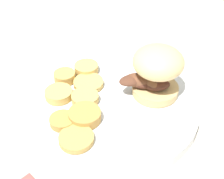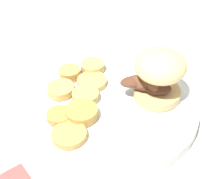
{
  "view_description": "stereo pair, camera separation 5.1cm",
  "coord_description": "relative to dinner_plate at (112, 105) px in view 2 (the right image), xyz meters",
  "views": [
    {
      "loc": [
        0.2,
        -0.34,
        0.38
      ],
      "look_at": [
        0.0,
        0.0,
        0.05
      ],
      "focal_mm": 50.0,
      "sensor_mm": 36.0,
      "label": 1
    },
    {
      "loc": [
        0.24,
        -0.31,
        0.38
      ],
      "look_at": [
        0.0,
        0.0,
        0.05
      ],
      "focal_mm": 50.0,
      "sensor_mm": 36.0,
      "label": 2
    }
  ],
  "objects": [
    {
      "name": "potato_round_6",
      "position": [
        -0.04,
        -0.02,
        0.02
      ],
      "size": [
        0.05,
        0.05,
        0.01
      ],
      "primitive_type": "cylinder",
      "color": "tan",
      "rests_on": "dinner_plate"
    },
    {
      "name": "potato_round_2",
      "position": [
        -0.09,
        0.05,
        0.02
      ],
      "size": [
        0.05,
        0.05,
        0.01
      ],
      "primitive_type": "cylinder",
      "color": "tan",
      "rests_on": "dinner_plate"
    },
    {
      "name": "potato_round_4",
      "position": [
        -0.06,
        0.02,
        0.01
      ],
      "size": [
        0.05,
        0.05,
        0.01
      ],
      "primitive_type": "cylinder",
      "color": "tan",
      "rests_on": "dinner_plate"
    },
    {
      "name": "fork",
      "position": [
        -0.2,
        0.22,
        -0.01
      ],
      "size": [
        0.14,
        0.15,
        0.0
      ],
      "color": "silver",
      "rests_on": "ground_plane"
    },
    {
      "name": "potato_round_7",
      "position": [
        0.0,
        -0.1,
        0.01
      ],
      "size": [
        0.05,
        0.05,
        0.01
      ],
      "primitive_type": "cylinder",
      "color": "tan",
      "rests_on": "dinner_plate"
    },
    {
      "name": "potato_round_5",
      "position": [
        -0.08,
        -0.04,
        0.02
      ],
      "size": [
        0.05,
        0.05,
        0.01
      ],
      "primitive_type": "cylinder",
      "color": "tan",
      "rests_on": "dinner_plate"
    },
    {
      "name": "potato_round_3",
      "position": [
        -0.1,
        0.01,
        0.02
      ],
      "size": [
        0.04,
        0.04,
        0.02
      ],
      "primitive_type": "cylinder",
      "color": "tan",
      "rests_on": "dinner_plate"
    },
    {
      "name": "sandwich",
      "position": [
        0.05,
        0.05,
        0.06
      ],
      "size": [
        0.1,
        0.09,
        0.09
      ],
      "color": "tan",
      "rests_on": "dinner_plate"
    },
    {
      "name": "potato_round_1",
      "position": [
        -0.01,
        -0.06,
        0.02
      ],
      "size": [
        0.05,
        0.05,
        0.02
      ],
      "primitive_type": "cylinder",
      "color": "#BC8942",
      "rests_on": "dinner_plate"
    },
    {
      "name": "ground_plane",
      "position": [
        0.0,
        0.0,
        -0.01
      ],
      "size": [
        4.0,
        4.0,
        0.0
      ],
      "primitive_type": "plane",
      "color": "#B2A899"
    },
    {
      "name": "potato_round_0",
      "position": [
        -0.04,
        -0.09,
        0.02
      ],
      "size": [
        0.04,
        0.04,
        0.01
      ],
      "primitive_type": "cylinder",
      "color": "#BC8942",
      "rests_on": "dinner_plate"
    },
    {
      "name": "dinner_plate",
      "position": [
        0.0,
        0.0,
        0.0
      ],
      "size": [
        0.29,
        0.29,
        0.02
      ],
      "color": "white",
      "rests_on": "ground_plane"
    }
  ]
}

